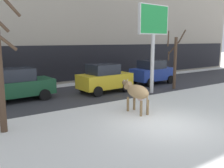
{
  "coord_description": "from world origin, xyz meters",
  "views": [
    {
      "loc": [
        -7.26,
        -6.64,
        3.38
      ],
      "look_at": [
        0.07,
        3.94,
        1.1
      ],
      "focal_mm": 39.7,
      "sensor_mm": 36.0,
      "label": 1
    }
  ],
  "objects": [
    {
      "name": "car_blue_hatchback",
      "position": [
        6.35,
        7.41,
        0.93
      ],
      "size": [
        3.57,
        2.04,
        1.86
      ],
      "color": "#233D9E",
      "rests_on": "ground"
    },
    {
      "name": "ground_plane",
      "position": [
        0.0,
        0.0,
        0.0
      ],
      "size": [
        120.0,
        120.0,
        0.0
      ],
      "primitive_type": "plane",
      "color": "white"
    },
    {
      "name": "cow_tan",
      "position": [
        0.15,
        2.01,
        0.99
      ],
      "size": [
        0.63,
        1.9,
        1.54
      ],
      "color": "tan",
      "rests_on": "ground"
    },
    {
      "name": "car_darkgreen_sedan",
      "position": [
        -3.97,
        7.68,
        0.91
      ],
      "size": [
        4.27,
        2.12,
        1.84
      ],
      "color": "#194C2D",
      "rests_on": "ground"
    },
    {
      "name": "billboard",
      "position": [
        3.89,
        4.9,
        4.31
      ],
      "size": [
        2.53,
        0.37,
        5.56
      ],
      "color": "silver",
      "rests_on": "ground"
    },
    {
      "name": "car_yellow_hatchback",
      "position": [
        1.44,
        6.78,
        0.93
      ],
      "size": [
        3.57,
        2.04,
        1.86
      ],
      "color": "gold",
      "rests_on": "ground"
    },
    {
      "name": "bare_tree_right_lot",
      "position": [
        6.14,
        5.04,
        2.08
      ],
      "size": [
        1.41,
        1.4,
        4.08
      ],
      "color": "#4C3828",
      "rests_on": "ground"
    },
    {
      "name": "building_facade",
      "position": [
        0.0,
        14.31,
        6.48
      ],
      "size": [
        44.0,
        6.1,
        13.0
      ],
      "color": "#A39989",
      "rests_on": "ground"
    },
    {
      "name": "road_strip",
      "position": [
        0.0,
        7.21,
        0.0
      ],
      "size": [
        60.0,
        5.6,
        0.01
      ],
      "primitive_type": "cube",
      "color": "#333338",
      "rests_on": "ground"
    }
  ]
}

